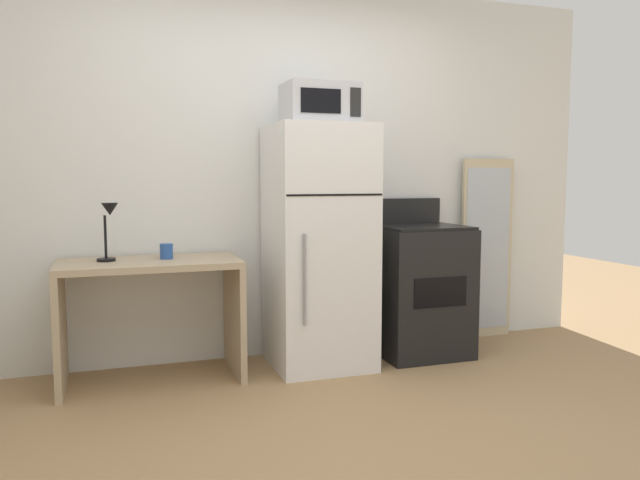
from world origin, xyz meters
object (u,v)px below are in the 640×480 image
object	(u,v)px
desk	(150,298)
coffee_mug	(166,251)
microwave	(320,104)
oven_range	(419,289)
refrigerator	(319,247)
leaning_mirror	(487,249)
desk_lamp	(109,222)

from	to	relation	value
desk	coffee_mug	world-z (taller)	coffee_mug
desk	microwave	world-z (taller)	microwave
coffee_mug	microwave	world-z (taller)	microwave
coffee_mug	oven_range	world-z (taller)	oven_range
coffee_mug	refrigerator	distance (m)	0.98
coffee_mug	microwave	distance (m)	1.35
oven_range	leaning_mirror	bearing A→B (deg)	19.33
microwave	refrigerator	bearing A→B (deg)	90.32
coffee_mug	oven_range	size ratio (longest dim) A/B	0.09
coffee_mug	leaning_mirror	xyz separation A→B (m)	(2.47, 0.21, -0.10)
desk	desk_lamp	bearing A→B (deg)	174.20
desk	oven_range	world-z (taller)	oven_range
refrigerator	oven_range	distance (m)	0.83
desk_lamp	leaning_mirror	world-z (taller)	leaning_mirror
microwave	oven_range	world-z (taller)	microwave
desk	desk_lamp	distance (m)	0.53
leaning_mirror	desk	bearing A→B (deg)	-174.50
refrigerator	leaning_mirror	bearing A→B (deg)	10.54
desk_lamp	leaning_mirror	xyz separation A→B (m)	(2.80, 0.22, -0.29)
desk_lamp	oven_range	world-z (taller)	desk_lamp
refrigerator	leaning_mirror	world-z (taller)	refrigerator
desk_lamp	coffee_mug	xyz separation A→B (m)	(0.33, 0.01, -0.19)
desk_lamp	microwave	size ratio (longest dim) A/B	0.77
desk	oven_range	distance (m)	1.84
coffee_mug	refrigerator	world-z (taller)	refrigerator
refrigerator	leaning_mirror	distance (m)	1.51
coffee_mug	leaning_mirror	distance (m)	2.48
desk	desk_lamp	size ratio (longest dim) A/B	3.07
coffee_mug	refrigerator	xyz separation A→B (m)	(0.98, -0.06, -0.00)
microwave	leaning_mirror	world-z (taller)	microwave
desk_lamp	microwave	distance (m)	1.51
coffee_mug	oven_range	distance (m)	1.77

